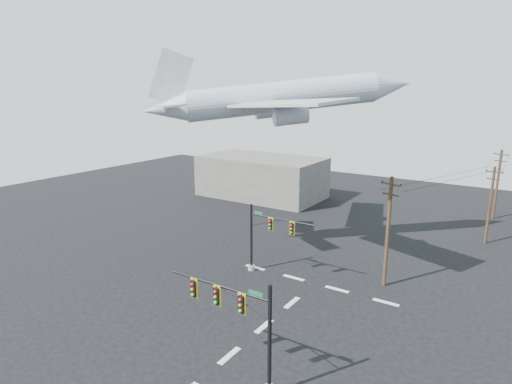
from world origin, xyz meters
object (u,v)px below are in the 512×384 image
Objects in this scene: signal_mast_near at (242,324)px; utility_pole_c at (497,183)px; airliner at (282,98)px; signal_mast_far at (264,238)px; utility_pole_a at (388,230)px; utility_pole_b at (490,204)px.

utility_pole_c reaches higher than signal_mast_near.
airliner reaches higher than utility_pole_c.
signal_mast_near is 14.58m from signal_mast_far.
utility_pole_a is at bearing -79.33° from utility_pole_c.
utility_pole_a is 1.12× the size of utility_pole_b.
signal_mast_near is at bearing -78.44° from utility_pole_c.
airliner reaches higher than signal_mast_far.
utility_pole_b is 0.95× the size of utility_pole_c.
signal_mast_far is 10.32m from utility_pole_a.
signal_mast_far is at bearing -142.92° from utility_pole_a.
utility_pole_a is 27.07m from utility_pole_c.
utility_pole_a reaches higher than signal_mast_far.
utility_pole_a reaches higher than signal_mast_near.
utility_pole_a is (2.85, 16.39, 1.21)m from signal_mast_near.
signal_mast_far is at bearing -118.75° from utility_pole_b.
utility_pole_b is (15.51, 19.36, 0.98)m from signal_mast_far.
utility_pole_c is at bearing 95.01° from utility_pole_a.
utility_pole_c is at bearing 100.96° from utility_pole_b.
utility_pole_c is (8.57, 42.85, 0.94)m from signal_mast_near.
utility_pole_a is (9.61, 3.47, 1.50)m from signal_mast_far.
signal_mast_near is 0.75× the size of utility_pole_a.
signal_mast_near is 43.71m from utility_pole_c.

